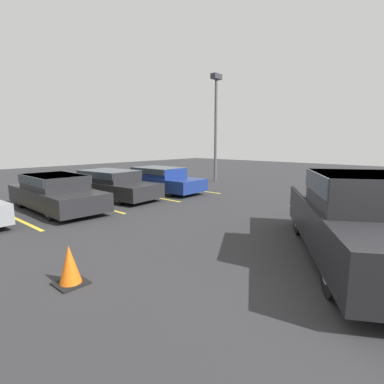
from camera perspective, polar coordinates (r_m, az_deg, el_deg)
name	(u,v)px	position (r m, az deg, el deg)	size (l,w,h in m)	color
stall_stripe_b	(10,216)	(11.50, -31.35, -3.90)	(0.12, 5.15, 0.01)	yellow
stall_stripe_c	(86,203)	(12.51, -19.52, -2.07)	(0.12, 5.15, 0.01)	yellow
stall_stripe_d	(140,195)	(13.97, -9.82, -0.50)	(0.12, 5.15, 0.01)	yellow
stall_stripe_e	(181,188)	(15.76, -2.15, 0.75)	(0.12, 5.15, 0.01)	yellow
pickup_truck	(358,218)	(6.87, 29.10, -4.30)	(5.73, 4.49, 1.81)	black
parked_sedan_b	(56,191)	(11.68, -24.53, 0.12)	(1.89, 4.68, 1.25)	#232326
parked_sedan_c	(111,184)	(13.28, -15.26, 1.57)	(2.20, 4.70, 1.21)	#232326
parked_sedan_d	(160,179)	(14.66, -6.20, 2.53)	(1.87, 4.59, 1.19)	navy
light_post	(216,115)	(18.53, 4.57, 14.37)	(0.70, 0.36, 6.34)	#515156
traffic_cone	(70,266)	(5.58, -22.26, -12.94)	(0.50, 0.50, 0.69)	black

